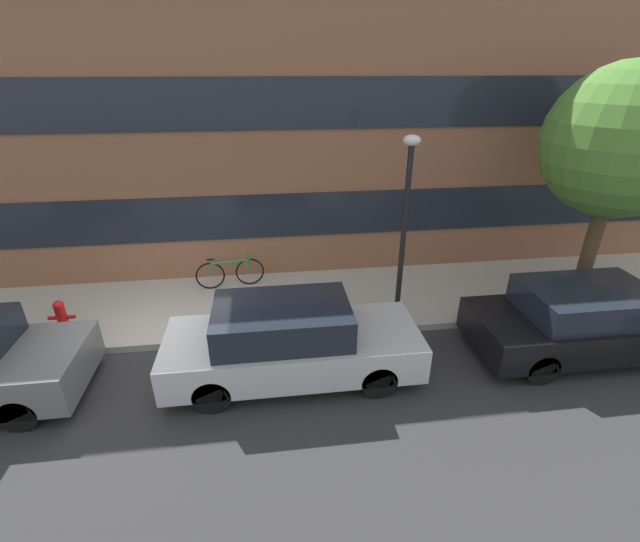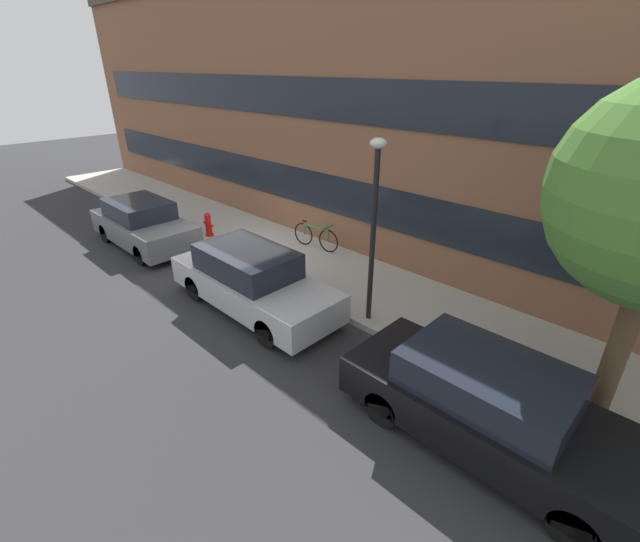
{
  "view_description": "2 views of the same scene",
  "coord_description": "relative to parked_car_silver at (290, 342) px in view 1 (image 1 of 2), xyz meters",
  "views": [
    {
      "loc": [
        2.14,
        -7.25,
        5.09
      ],
      "look_at": [
        3.14,
        0.53,
        1.29
      ],
      "focal_mm": 24.0,
      "sensor_mm": 36.0,
      "label": 1
    },
    {
      "loc": [
        9.6,
        -6.16,
        5.18
      ],
      "look_at": [
        3.53,
        0.03,
        0.96
      ],
      "focal_mm": 24.0,
      "sensor_mm": 36.0,
      "label": 2
    }
  ],
  "objects": [
    {
      "name": "lamp_post",
      "position": [
        2.34,
        1.35,
        1.85
      ],
      "size": [
        0.32,
        0.32,
        3.82
      ],
      "color": "black",
      "rests_on": "sidewalk_strip"
    },
    {
      "name": "street_tree",
      "position": [
        6.72,
        1.63,
        2.98
      ],
      "size": [
        3.0,
        3.0,
        5.07
      ],
      "color": "brown",
      "rests_on": "sidewalk_strip"
    },
    {
      "name": "sidewalk_strip",
      "position": [
        -2.41,
        2.49,
        -0.64
      ],
      "size": [
        28.0,
        2.89,
        0.15
      ],
      "color": "#A8A399",
      "rests_on": "ground_plane"
    },
    {
      "name": "bicycle",
      "position": [
        -1.25,
        3.32,
        -0.17
      ],
      "size": [
        1.64,
        0.44,
        0.79
      ],
      "rotation": [
        0.0,
        0.0,
        0.12
      ],
      "color": "black",
      "rests_on": "sidewalk_strip"
    },
    {
      "name": "rowhouse_facade",
      "position": [
        -2.41,
        4.38,
        3.2
      ],
      "size": [
        28.0,
        1.02,
        7.82
      ],
      "color": "brown",
      "rests_on": "ground_plane"
    },
    {
      "name": "ground_plane",
      "position": [
        -2.41,
        1.05,
        -0.72
      ],
      "size": [
        56.0,
        56.0,
        0.0
      ],
      "primitive_type": "plane",
      "color": "#2B2B2D"
    },
    {
      "name": "parked_car_silver",
      "position": [
        0.0,
        0.0,
        0.0
      ],
      "size": [
        4.42,
        1.66,
        1.46
      ],
      "color": "#B2B5BA",
      "rests_on": "ground_plane"
    },
    {
      "name": "fire_hydrant",
      "position": [
        -4.46,
        1.65,
        -0.18
      ],
      "size": [
        0.51,
        0.28,
        0.77
      ],
      "color": "red",
      "rests_on": "sidewalk_strip"
    },
    {
      "name": "parked_car_black",
      "position": [
        5.67,
        0.0,
        -0.02
      ],
      "size": [
        4.47,
        1.74,
        1.4
      ],
      "color": "black",
      "rests_on": "ground_plane"
    }
  ]
}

